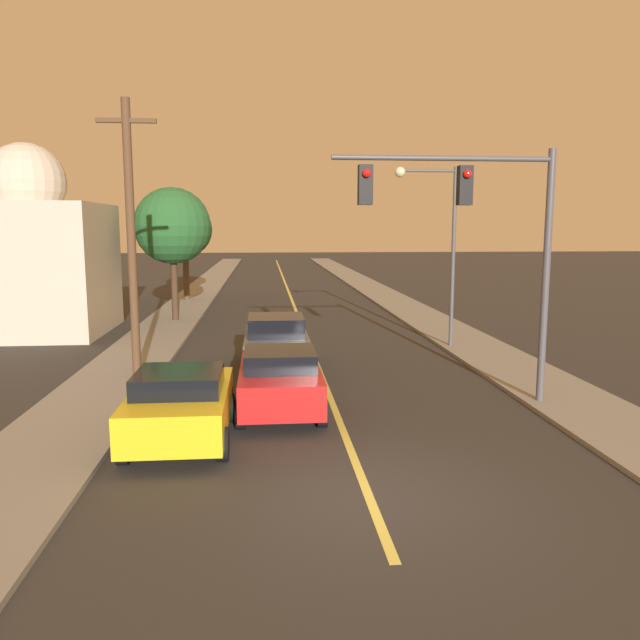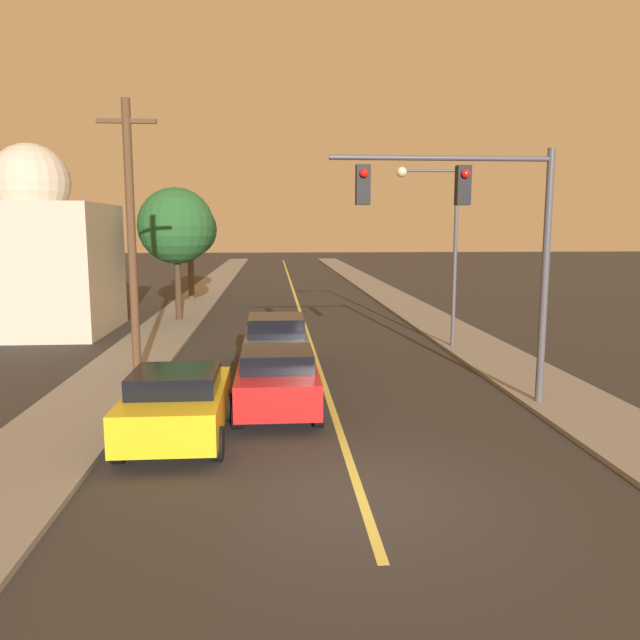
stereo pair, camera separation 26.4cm
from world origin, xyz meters
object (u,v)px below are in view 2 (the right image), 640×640
Objects in this scene: car_near_lane_second at (276,342)px; tree_left_far at (176,226)px; car_outer_lane_front at (177,403)px; domed_building_left at (36,257)px; traffic_signal_mast at (477,222)px; tree_left_near at (190,230)px; car_near_lane_front at (277,379)px; streetlamp_right at (440,229)px; utility_pole_left at (131,236)px.

tree_left_far is at bearing 113.67° from car_near_lane_second.
domed_building_left is (-7.73, 13.98, 2.35)m from car_outer_lane_front.
car_near_lane_second is 0.55× the size of domed_building_left.
tree_left_near is at bearing 112.81° from traffic_signal_mast.
streetlamp_right is at bearing 51.72° from car_near_lane_front.
utility_pole_left reaches higher than domed_building_left.
domed_building_left is (-5.36, -2.50, -1.26)m from tree_left_far.
traffic_signal_mast is at bearing 0.49° from car_near_lane_front.
tree_left_far is at bearing 144.43° from streetlamp_right.
traffic_signal_mast is 0.79× the size of domed_building_left.
car_outer_lane_front is 25.11m from tree_left_near.
traffic_signal_mast is at bearing -67.19° from tree_left_near.
car_near_lane_second reaches higher than car_outer_lane_front.
car_near_lane_second is 0.70× the size of traffic_signal_mast.
domed_building_left is (-14.49, 12.09, -1.33)m from traffic_signal_mast.
streetlamp_right reaches higher than car_outer_lane_front.
car_near_lane_second is 0.55× the size of utility_pole_left.
tree_left_far is at bearing 106.89° from car_near_lane_front.
tree_left_near reaches higher than car_outer_lane_front.
car_near_lane_front reaches higher than car_outer_lane_front.
car_near_lane_front is at bearing -73.11° from tree_left_far.
car_near_lane_front is at bearing -128.28° from streetlamp_right.
traffic_signal_mast reaches higher than car_outer_lane_front.
tree_left_far reaches higher than car_near_lane_front.
utility_pole_left is (-3.98, 3.38, 3.32)m from car_near_lane_front.
domed_building_left is (-9.80, 12.13, 2.34)m from car_near_lane_front.
tree_left_near is (-4.90, 18.36, 3.34)m from car_near_lane_second.
streetlamp_right is at bearing -35.57° from tree_left_far.
tree_left_near is (-10.68, 15.54, -0.08)m from streetlamp_right.
streetlamp_right is (7.84, 9.18, 3.49)m from car_outer_lane_front.
domed_building_left is at bearing 142.10° from car_near_lane_second.
car_near_lane_second is (-0.00, 4.50, 0.06)m from car_near_lane_front.
car_near_lane_front is 0.51× the size of domed_building_left.
streetlamp_right is 16.34m from domed_building_left.
car_near_lane_front is 0.64× the size of traffic_signal_mast.
streetlamp_right is at bearing 21.97° from utility_pole_left.
domed_building_left is (-5.82, 8.74, -0.98)m from utility_pole_left.
utility_pole_left is (-1.91, 5.24, 3.33)m from car_outer_lane_front.
tree_left_far is 0.78× the size of domed_building_left.
tree_left_far reaches higher than car_near_lane_second.
utility_pole_left is at bearing -164.35° from car_near_lane_second.
domed_building_left reaches higher than traffic_signal_mast.
tree_left_near is at bearing 65.48° from domed_building_left.
car_near_lane_front is 4.50m from car_near_lane_second.
car_near_lane_second is at bearing -66.33° from tree_left_far.
tree_left_near is at bearing 96.56° from car_outer_lane_front.
car_near_lane_second reaches higher than car_near_lane_front.
tree_left_near is at bearing 104.96° from car_near_lane_second.
utility_pole_left is at bearing -158.03° from streetlamp_right.
utility_pole_left reaches higher than car_outer_lane_front.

